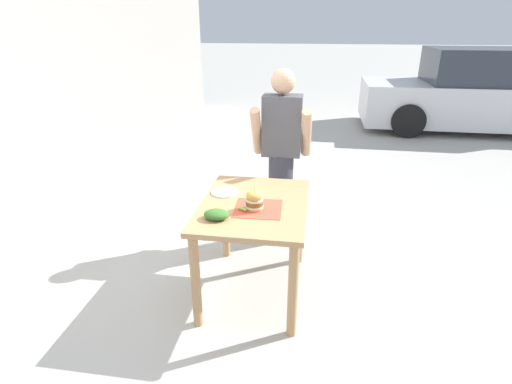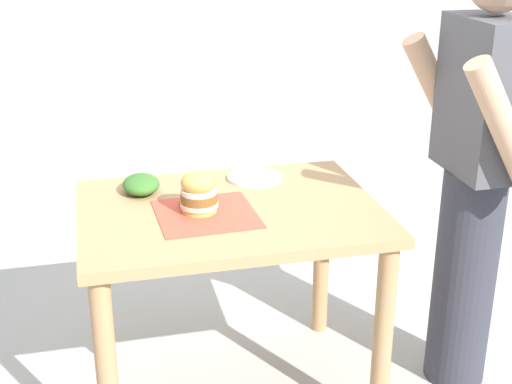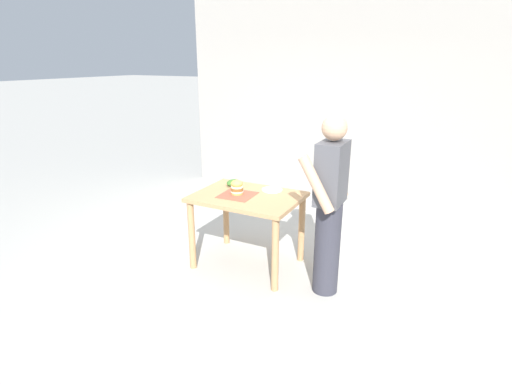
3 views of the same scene
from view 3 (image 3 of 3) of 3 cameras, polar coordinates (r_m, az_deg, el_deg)
The scene contains 8 objects.
ground_plane at distance 4.45m, azimuth -1.16°, elevation -10.16°, with size 80.00×80.00×0.00m, color #ADAAA3.
patio_table at distance 4.18m, azimuth -1.22°, elevation -2.24°, with size 0.81×1.08×0.79m.
serving_paper at distance 4.14m, azimuth -2.67°, elevation -0.42°, with size 0.35×0.35×0.00m, color #D64C38.
sandwich at distance 4.14m, azimuth -2.75°, elevation 0.71°, with size 0.14×0.14×0.19m.
pickle_spear at distance 4.25m, azimuth -2.65°, elevation 0.29°, with size 0.02×0.02×0.07m, color #8EA83D.
side_plate_with_forks at distance 4.29m, azimuth 2.31°, elevation 0.33°, with size 0.22×0.22×0.02m.
side_salad at distance 4.44m, azimuth -3.25°, elevation 1.34°, with size 0.18×0.14×0.07m, color #386B28.
diner_across_table at distance 3.67m, azimuth 10.42°, elevation -1.77°, with size 0.55×0.35×1.69m.
Camera 3 is at (3.43, 1.87, 2.13)m, focal length 28.00 mm.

